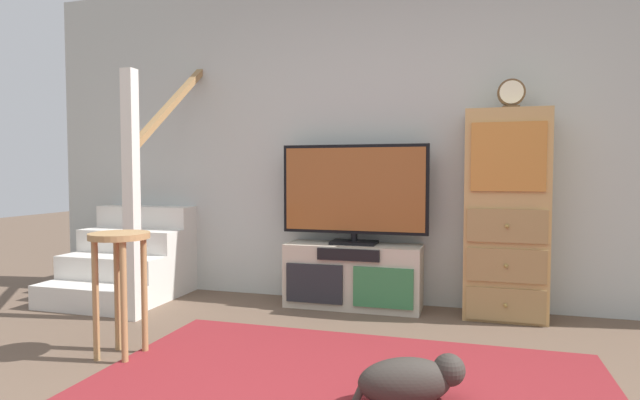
# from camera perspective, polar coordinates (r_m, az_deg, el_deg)

# --- Properties ---
(back_wall) EXTENTS (6.40, 0.12, 2.70)m
(back_wall) POSITION_cam_1_polar(r_m,az_deg,el_deg) (4.27, 8.48, 6.82)
(back_wall) COLOR #B2B7B2
(back_wall) RESTS_ON ground_plane
(area_rug) EXTENTS (2.60, 1.80, 0.01)m
(area_rug) POSITION_cam_1_polar(r_m,az_deg,el_deg) (2.66, 2.46, -20.50)
(area_rug) COLOR maroon
(area_rug) RESTS_ON ground_plane
(media_console) EXTENTS (1.07, 0.38, 0.50)m
(media_console) POSITION_cam_1_polar(r_m,az_deg,el_deg) (4.14, 3.68, -8.35)
(media_console) COLOR #BCB29E
(media_console) RESTS_ON ground_plane
(television) EXTENTS (1.16, 0.22, 0.79)m
(television) POSITION_cam_1_polar(r_m,az_deg,el_deg) (4.08, 3.79, 0.95)
(television) COLOR black
(television) RESTS_ON media_console
(side_cabinet) EXTENTS (0.58, 0.38, 1.52)m
(side_cabinet) POSITION_cam_1_polar(r_m,az_deg,el_deg) (3.99, 19.77, -1.58)
(side_cabinet) COLOR tan
(side_cabinet) RESTS_ON ground_plane
(desk_clock) EXTENTS (0.19, 0.08, 0.22)m
(desk_clock) POSITION_cam_1_polar(r_m,az_deg,el_deg) (4.00, 20.35, 10.90)
(desk_clock) COLOR #4C3823
(desk_clock) RESTS_ON side_cabinet
(staircase) EXTENTS (1.00, 1.36, 2.20)m
(staircase) POSITION_cam_1_polar(r_m,az_deg,el_deg) (4.91, -18.99, -5.27)
(staircase) COLOR silver
(staircase) RESTS_ON ground_plane
(bar_stool_near) EXTENTS (0.34, 0.34, 0.72)m
(bar_stool_near) POSITION_cam_1_polar(r_m,az_deg,el_deg) (3.21, -21.22, -6.70)
(bar_stool_near) COLOR #A37A4C
(bar_stool_near) RESTS_ON ground_plane
(dog) EXTENTS (0.51, 0.36, 0.23)m
(dog) POSITION_cam_1_polar(r_m,az_deg,el_deg) (2.54, 10.02, -18.96)
(dog) COLOR #332D28
(dog) RESTS_ON ground_plane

